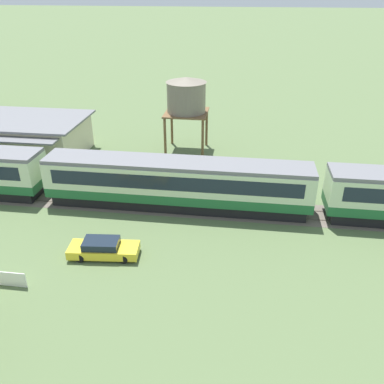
{
  "coord_description": "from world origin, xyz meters",
  "views": [
    {
      "loc": [
        6.68,
        -29.34,
        16.92
      ],
      "look_at": [
        2.73,
        -0.47,
        1.74
      ],
      "focal_mm": 38.0,
      "sensor_mm": 36.0,
      "label": 1
    }
  ],
  "objects_px": {
    "station_building": "(22,136)",
    "parked_car_yellow": "(103,248)",
    "water_tower": "(186,96)",
    "passenger_train": "(180,182)"
  },
  "relations": [
    {
      "from": "water_tower",
      "to": "passenger_train",
      "type": "bearing_deg",
      "value": -83.92
    },
    {
      "from": "station_building",
      "to": "water_tower",
      "type": "distance_m",
      "value": 18.2
    },
    {
      "from": "passenger_train",
      "to": "water_tower",
      "type": "relative_size",
      "value": 8.34
    },
    {
      "from": "station_building",
      "to": "water_tower",
      "type": "height_order",
      "value": "water_tower"
    },
    {
      "from": "passenger_train",
      "to": "parked_car_yellow",
      "type": "xyz_separation_m",
      "value": [
        -4.14,
        -7.58,
        -1.68
      ]
    },
    {
      "from": "water_tower",
      "to": "parked_car_yellow",
      "type": "bearing_deg",
      "value": -97.84
    },
    {
      "from": "water_tower",
      "to": "parked_car_yellow",
      "type": "height_order",
      "value": "water_tower"
    },
    {
      "from": "station_building",
      "to": "parked_car_yellow",
      "type": "bearing_deg",
      "value": -48.91
    },
    {
      "from": "passenger_train",
      "to": "station_building",
      "type": "relative_size",
      "value": 4.88
    },
    {
      "from": "passenger_train",
      "to": "parked_car_yellow",
      "type": "relative_size",
      "value": 13.76
    }
  ]
}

